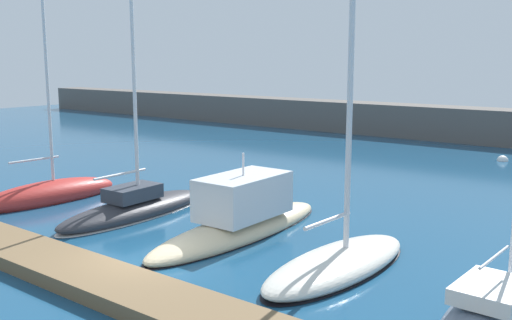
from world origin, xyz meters
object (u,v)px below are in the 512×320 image
at_px(sailboat_charcoal_second, 135,207).
at_px(mooring_buoy_white, 502,161).
at_px(sailboat_red_nearest, 50,193).
at_px(sailboat_slate_fifth, 497,311).
at_px(motorboat_sand_third, 242,218).
at_px(sailboat_ivory_fourth, 338,258).

xyz_separation_m(sailboat_charcoal_second, mooring_buoy_white, (8.29, 23.16, -0.38)).
distance_m(sailboat_red_nearest, mooring_buoy_white, 27.36).
xyz_separation_m(sailboat_red_nearest, sailboat_slate_fifth, (19.77, -0.20, -0.14)).
relative_size(sailboat_red_nearest, motorboat_sand_third, 1.28).
distance_m(motorboat_sand_third, mooring_buoy_white, 22.56).
bearing_deg(motorboat_sand_third, sailboat_charcoal_second, 98.60).
distance_m(sailboat_slate_fifth, mooring_buoy_white, 24.93).
bearing_deg(sailboat_red_nearest, sailboat_slate_fifth, -87.45).
bearing_deg(sailboat_slate_fifth, motorboat_sand_third, 81.47).
xyz_separation_m(sailboat_slate_fifth, mooring_buoy_white, (-6.44, 24.09, -0.22)).
bearing_deg(mooring_buoy_white, sailboat_slate_fifth, -75.04).
bearing_deg(sailboat_charcoal_second, sailboat_red_nearest, 96.24).
bearing_deg(mooring_buoy_white, sailboat_charcoal_second, -109.69).
bearing_deg(sailboat_slate_fifth, mooring_buoy_white, 16.77).
distance_m(sailboat_red_nearest, sailboat_ivory_fourth, 14.92).
bearing_deg(sailboat_slate_fifth, sailboat_charcoal_second, 88.21).
distance_m(sailboat_charcoal_second, motorboat_sand_third, 5.12).
bearing_deg(sailboat_charcoal_second, sailboat_ivory_fourth, -94.07).
height_order(motorboat_sand_third, mooring_buoy_white, motorboat_sand_third).
distance_m(sailboat_charcoal_second, mooring_buoy_white, 24.60).
bearing_deg(sailboat_ivory_fourth, mooring_buoy_white, 6.48).
bearing_deg(sailboat_red_nearest, sailboat_ivory_fourth, -85.53).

